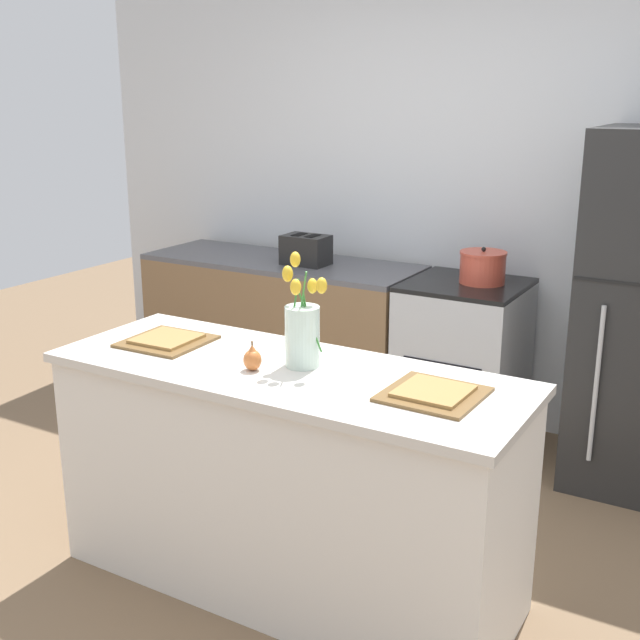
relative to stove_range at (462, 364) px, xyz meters
name	(u,v)px	position (x,y,z in m)	size (l,w,h in m)	color
ground_plane	(288,582)	(-0.10, -1.60, -0.45)	(10.00, 10.00, 0.00)	brown
back_wall	(479,187)	(-0.10, 0.40, 0.90)	(5.20, 0.08, 2.70)	silver
kitchen_island	(287,479)	(-0.10, -1.60, 0.00)	(1.80, 0.66, 0.90)	silver
back_counter	(282,332)	(-1.16, 0.00, 0.00)	(1.68, 0.60, 0.90)	brown
stove_range	(462,364)	(0.00, 0.00, 0.00)	(0.60, 0.61, 0.90)	#B2B5B7
flower_vase	(302,330)	(-0.06, -1.55, 0.58)	(0.18, 0.13, 0.41)	silver
pear_figurine	(252,359)	(-0.19, -1.68, 0.49)	(0.07, 0.07, 0.11)	#C66B33
plate_setting_left	(167,340)	(-0.67, -1.59, 0.46)	(0.32, 0.32, 0.02)	brown
plate_setting_right	(433,393)	(0.47, -1.59, 0.46)	(0.32, 0.32, 0.02)	brown
toaster	(306,250)	(-0.96, -0.03, 0.54)	(0.28, 0.18, 0.17)	black
cooking_pot	(483,267)	(0.07, 0.04, 0.53)	(0.24, 0.24, 0.19)	#CC4C38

